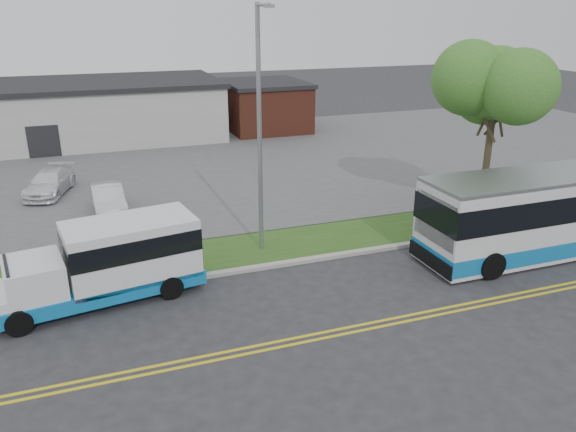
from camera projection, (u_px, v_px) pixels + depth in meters
name	position (u px, v px, depth m)	size (l,w,h in m)	color
ground	(204.00, 292.00, 19.75)	(140.00, 140.00, 0.00)	#28282B
lane_line_north	(231.00, 351.00, 16.36)	(70.00, 0.12, 0.01)	gold
lane_line_south	(234.00, 356.00, 16.09)	(70.00, 0.12, 0.01)	gold
curb	(198.00, 277.00, 20.70)	(80.00, 0.30, 0.15)	#9E9B93
verge	(189.00, 258.00, 22.29)	(80.00, 3.30, 0.10)	#2C4617
parking_lot	(147.00, 169.00, 34.72)	(80.00, 25.00, 0.10)	#4C4C4F
commercial_building	(45.00, 113.00, 40.89)	(25.40, 10.40, 4.35)	#9E9E99
brick_wing	(264.00, 106.00, 45.33)	(6.30, 7.30, 3.90)	brown
tree_east	(496.00, 85.00, 24.69)	(5.20, 5.20, 8.33)	#32281B
streetlight_near	(260.00, 125.00, 21.29)	(0.35, 1.53, 9.50)	gray
shuttle_bus	(112.00, 259.00, 18.94)	(7.24, 3.32, 2.68)	#0F67A7
transit_bus	(560.00, 211.00, 22.67)	(12.12, 2.96, 3.36)	silver
pedestrian	(149.00, 253.00, 20.59)	(0.62, 0.41, 1.70)	black
parked_car_a	(108.00, 199.00, 26.92)	(1.42, 4.07, 1.34)	silver
parked_car_b	(50.00, 182.00, 29.66)	(1.75, 4.31, 1.25)	white
grocery_bag_left	(143.00, 274.00, 20.51)	(0.32, 0.32, 0.32)	white
grocery_bag_right	(158.00, 266.00, 21.14)	(0.32, 0.32, 0.32)	white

